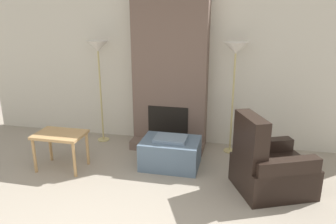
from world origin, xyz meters
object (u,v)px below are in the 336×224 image
(side_table, at_px, (60,139))
(floor_lamp_right, at_px, (236,54))
(floor_lamp_left, at_px, (98,51))
(armchair, at_px, (268,169))
(ottoman, at_px, (171,153))

(side_table, relative_size, floor_lamp_right, 0.39)
(floor_lamp_right, bearing_deg, floor_lamp_left, -180.00)
(side_table, xyz_separation_m, floor_lamp_right, (2.43, 1.17, 1.16))
(side_table, bearing_deg, armchair, 0.35)
(floor_lamp_left, xyz_separation_m, floor_lamp_right, (2.28, 0.00, 0.02))
(ottoman, xyz_separation_m, floor_lamp_left, (-1.42, 0.75, 1.39))
(ottoman, bearing_deg, floor_lamp_right, 41.15)
(side_table, bearing_deg, ottoman, 15.08)
(floor_lamp_left, distance_m, floor_lamp_right, 2.28)
(ottoman, distance_m, floor_lamp_right, 1.81)
(armchair, height_order, floor_lamp_right, floor_lamp_right)
(armchair, relative_size, side_table, 1.61)
(armchair, height_order, floor_lamp_left, floor_lamp_left)
(floor_lamp_left, bearing_deg, floor_lamp_right, 0.00)
(floor_lamp_left, relative_size, floor_lamp_right, 0.99)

